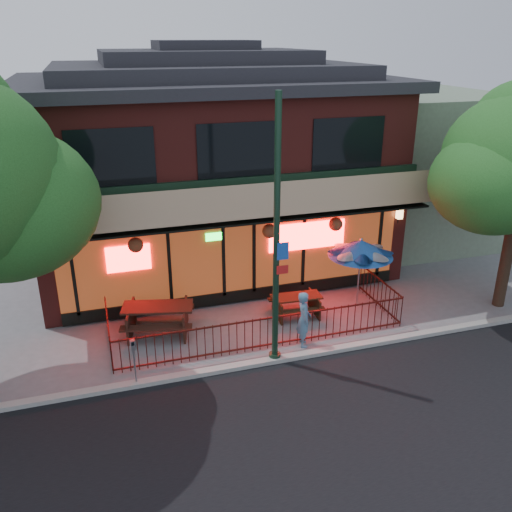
{
  "coord_description": "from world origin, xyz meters",
  "views": [
    {
      "loc": [
        -4.18,
        -12.17,
        8.11
      ],
      "look_at": [
        0.22,
        2.0,
        2.07
      ],
      "focal_mm": 38.0,
      "sensor_mm": 36.0,
      "label": 1
    }
  ],
  "objects_px": {
    "picnic_table_left": "(158,315)",
    "pedestrian": "(304,319)",
    "patio_umbrella": "(361,248)",
    "picnic_table_right": "(296,302)",
    "parking_meter_near": "(134,355)",
    "street_light": "(276,251)"
  },
  "relations": [
    {
      "from": "picnic_table_left",
      "to": "pedestrian",
      "type": "relative_size",
      "value": 1.42
    },
    {
      "from": "pedestrian",
      "to": "street_light",
      "type": "bearing_deg",
      "value": 127.76
    },
    {
      "from": "pedestrian",
      "to": "parking_meter_near",
      "type": "height_order",
      "value": "pedestrian"
    },
    {
      "from": "picnic_table_left",
      "to": "picnic_table_right",
      "type": "xyz_separation_m",
      "value": [
        4.23,
        -0.2,
        -0.13
      ]
    },
    {
      "from": "picnic_table_right",
      "to": "street_light",
      "type": "bearing_deg",
      "value": -123.49
    },
    {
      "from": "street_light",
      "to": "picnic_table_left",
      "type": "bearing_deg",
      "value": 139.11
    },
    {
      "from": "picnic_table_left",
      "to": "parking_meter_near",
      "type": "bearing_deg",
      "value": -110.08
    },
    {
      "from": "street_light",
      "to": "parking_meter_near",
      "type": "relative_size",
      "value": 5.35
    },
    {
      "from": "pedestrian",
      "to": "patio_umbrella",
      "type": "bearing_deg",
      "value": -44.24
    },
    {
      "from": "picnic_table_left",
      "to": "patio_umbrella",
      "type": "distance_m",
      "value": 6.53
    },
    {
      "from": "parking_meter_near",
      "to": "patio_umbrella",
      "type": "bearing_deg",
      "value": 17.82
    },
    {
      "from": "picnic_table_left",
      "to": "patio_umbrella",
      "type": "relative_size",
      "value": 1.01
    },
    {
      "from": "patio_umbrella",
      "to": "street_light",
      "type": "bearing_deg",
      "value": -147.83
    },
    {
      "from": "picnic_table_left",
      "to": "picnic_table_right",
      "type": "height_order",
      "value": "picnic_table_left"
    },
    {
      "from": "street_light",
      "to": "pedestrian",
      "type": "relative_size",
      "value": 4.28
    },
    {
      "from": "picnic_table_left",
      "to": "patio_umbrella",
      "type": "bearing_deg",
      "value": -1.26
    },
    {
      "from": "street_light",
      "to": "picnic_table_left",
      "type": "distance_m",
      "value": 4.49
    },
    {
      "from": "picnic_table_right",
      "to": "patio_umbrella",
      "type": "xyz_separation_m",
      "value": [
        2.14,
        0.06,
        1.54
      ]
    },
    {
      "from": "picnic_table_right",
      "to": "pedestrian",
      "type": "xyz_separation_m",
      "value": [
        -0.44,
        -1.7,
        0.38
      ]
    },
    {
      "from": "patio_umbrella",
      "to": "pedestrian",
      "type": "bearing_deg",
      "value": -145.7
    },
    {
      "from": "street_light",
      "to": "patio_umbrella",
      "type": "relative_size",
      "value": 3.02
    },
    {
      "from": "picnic_table_right",
      "to": "picnic_table_left",
      "type": "bearing_deg",
      "value": 177.31
    }
  ]
}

